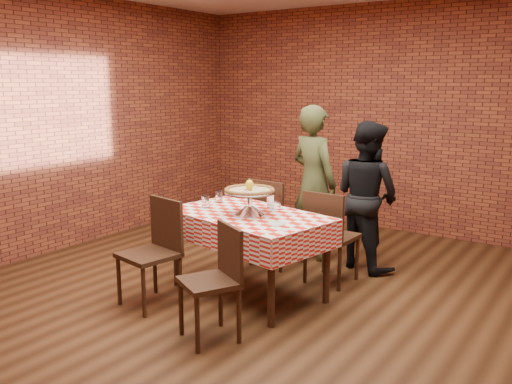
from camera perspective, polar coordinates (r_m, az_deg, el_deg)
ground at (r=4.93m, az=0.03°, el=-11.36°), size 6.00×6.00×0.00m
back_wall at (r=7.23m, az=13.77°, el=7.48°), size 5.50×0.00×5.50m
table at (r=4.97m, az=-0.81°, el=-6.55°), size 1.56×1.11×0.75m
tablecloth at (r=4.89m, az=-0.82°, el=-3.64°), size 1.60×1.16×0.24m
pizza_stand at (r=4.80m, az=-0.68°, el=-1.16°), size 0.53×0.53×0.21m
pizza at (r=4.78m, az=-0.68°, el=0.11°), size 0.51×0.51×0.03m
lemon at (r=4.77m, az=-0.68°, el=0.75°), size 0.08×0.08×0.09m
water_glass_left at (r=5.09m, az=-5.31°, el=-1.04°), size 0.08×0.08×0.11m
water_glass_right at (r=5.32m, az=-3.90°, el=-0.47°), size 0.08×0.08×0.11m
side_plate at (r=4.49m, az=2.13°, el=-3.37°), size 0.17×0.17×0.01m
sweetener_packet_a at (r=4.30m, az=3.02°, el=-4.06°), size 0.05×0.04×0.00m
sweetener_packet_b at (r=4.34m, az=3.07°, el=-3.93°), size 0.06×0.05×0.00m
condiment_caddy at (r=5.02m, az=1.87°, el=-0.97°), size 0.12×0.11×0.15m
chair_near_left at (r=4.80m, az=-11.18°, el=-6.38°), size 0.51×0.51×0.92m
chair_near_right at (r=4.11m, az=-4.94°, el=-9.62°), size 0.53×0.53×0.87m
chair_far_left at (r=5.76m, az=2.16°, el=-3.09°), size 0.47×0.47×0.93m
chair_far_right at (r=5.30m, az=7.96°, el=-4.61°), size 0.44×0.44×0.91m
diner_olive at (r=5.95m, az=6.06°, el=1.01°), size 0.70×0.56×1.67m
diner_black at (r=5.70m, az=11.50°, el=-0.36°), size 0.90×0.80×1.53m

